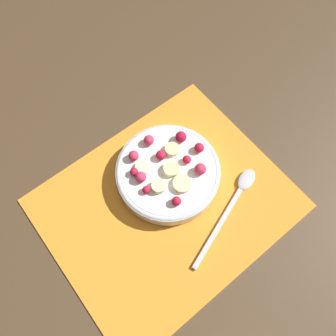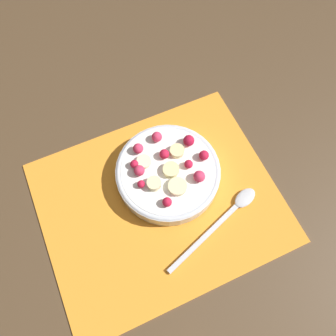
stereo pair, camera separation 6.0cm
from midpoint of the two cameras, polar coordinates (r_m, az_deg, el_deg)
ground_plane at (r=0.63m, az=1.27°, el=-6.31°), size 3.00×3.00×0.00m
placemat at (r=0.62m, az=1.27°, el=-6.22°), size 0.44×0.36×0.01m
fruit_bowl at (r=0.62m, az=2.76°, el=-1.03°), size 0.20×0.20×0.06m
spoon at (r=0.63m, az=13.52°, el=-7.80°), size 0.22×0.09×0.01m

